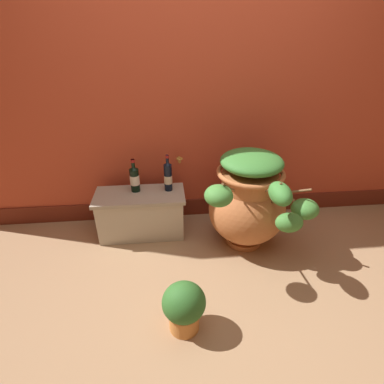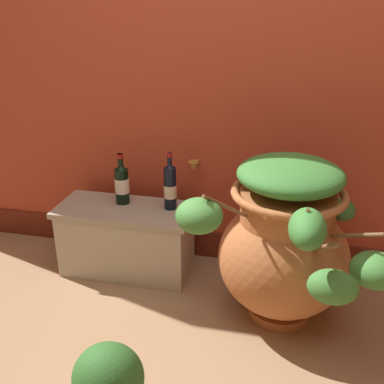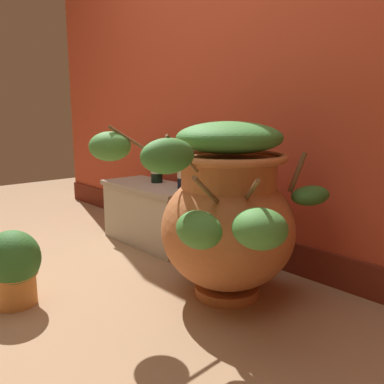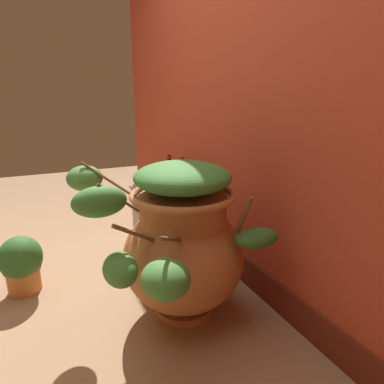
{
  "view_description": "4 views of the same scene",
  "coord_description": "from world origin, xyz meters",
  "px_view_note": "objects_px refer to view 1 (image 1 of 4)",
  "views": [
    {
      "loc": [
        -0.29,
        -1.32,
        1.62
      ],
      "look_at": [
        -0.09,
        0.71,
        0.47
      ],
      "focal_mm": 27.05,
      "sensor_mm": 36.0,
      "label": 1
    },
    {
      "loc": [
        0.34,
        -1.29,
        1.47
      ],
      "look_at": [
        -0.15,
        0.86,
        0.53
      ],
      "focal_mm": 42.31,
      "sensor_mm": 36.0,
      "label": 2
    },
    {
      "loc": [
        1.58,
        -0.69,
        0.86
      ],
      "look_at": [
        -0.09,
        0.8,
        0.42
      ],
      "focal_mm": 37.42,
      "sensor_mm": 36.0,
      "label": 3
    },
    {
      "loc": [
        1.79,
        0.02,
        1.13
      ],
      "look_at": [
        -0.03,
        0.85,
        0.55
      ],
      "focal_mm": 31.07,
      "sensor_mm": 36.0,
      "label": 4
    }
  ],
  "objects_px": {
    "wine_bottle_middle": "(135,178)",
    "potted_shrub": "(184,307)",
    "terracotta_urn": "(249,201)",
    "wine_bottle_left": "(168,176)"
  },
  "relations": [
    {
      "from": "wine_bottle_middle",
      "to": "potted_shrub",
      "type": "xyz_separation_m",
      "value": [
        0.34,
        -1.07,
        -0.34
      ]
    },
    {
      "from": "terracotta_urn",
      "to": "wine_bottle_left",
      "type": "distance_m",
      "value": 0.71
    },
    {
      "from": "terracotta_urn",
      "to": "potted_shrub",
      "type": "xyz_separation_m",
      "value": [
        -0.58,
        -0.77,
        -0.23
      ]
    },
    {
      "from": "wine_bottle_middle",
      "to": "terracotta_urn",
      "type": "bearing_deg",
      "value": -17.71
    },
    {
      "from": "terracotta_urn",
      "to": "wine_bottle_left",
      "type": "height_order",
      "value": "terracotta_urn"
    },
    {
      "from": "wine_bottle_left",
      "to": "wine_bottle_middle",
      "type": "height_order",
      "value": "wine_bottle_left"
    },
    {
      "from": "wine_bottle_left",
      "to": "potted_shrub",
      "type": "bearing_deg",
      "value": -87.07
    },
    {
      "from": "terracotta_urn",
      "to": "wine_bottle_left",
      "type": "bearing_deg",
      "value": 156.06
    },
    {
      "from": "terracotta_urn",
      "to": "potted_shrub",
      "type": "relative_size",
      "value": 2.59
    },
    {
      "from": "terracotta_urn",
      "to": "wine_bottle_left",
      "type": "relative_size",
      "value": 2.78
    }
  ]
}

